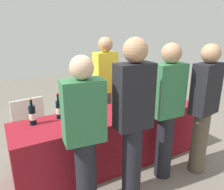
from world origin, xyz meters
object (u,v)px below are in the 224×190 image
at_px(wine_glass_1, 88,116).
at_px(guest_2, 167,108).
at_px(wine_bottle_2, 84,106).
at_px(wine_bottle_6, 149,94).
at_px(menu_board, 29,122).
at_px(wine_bottle_5, 143,95).
at_px(wine_bottle_3, 115,101).
at_px(server_pouring, 106,86).
at_px(wine_glass_3, 145,101).
at_px(wine_glass_0, 75,120).
at_px(wine_bottle_4, 124,99).
at_px(wine_glass_4, 165,100).
at_px(wine_bottle_0, 32,115).
at_px(guest_3, 204,106).
at_px(wine_glass_5, 172,97).
at_px(wine_glass_2, 144,105).
at_px(guest_1, 133,118).
at_px(guest_0, 84,133).
at_px(wine_bottle_1, 59,109).

distance_m(wine_glass_1, guest_2, 0.92).
bearing_deg(wine_bottle_2, wine_bottle_6, 0.77).
bearing_deg(menu_board, wine_glass_1, -75.39).
relative_size(wine_bottle_5, wine_glass_1, 2.25).
height_order(wine_bottle_2, wine_bottle_3, wine_bottle_2).
bearing_deg(server_pouring, wine_glass_3, 107.86).
bearing_deg(wine_glass_0, wine_glass_3, 5.39).
bearing_deg(wine_bottle_4, wine_glass_4, -27.84).
xyz_separation_m(wine_bottle_0, wine_bottle_5, (1.57, -0.02, -0.00)).
height_order(wine_bottle_3, guest_3, guest_3).
height_order(wine_glass_5, guest_2, guest_2).
bearing_deg(guest_3, wine_glass_2, 122.69).
distance_m(wine_bottle_4, wine_bottle_5, 0.34).
distance_m(wine_bottle_2, wine_bottle_5, 0.92).
height_order(wine_bottle_5, guest_1, guest_1).
xyz_separation_m(wine_bottle_2, guest_1, (0.17, -0.86, 0.12)).
xyz_separation_m(wine_glass_3, guest_1, (-0.64, -0.63, 0.13)).
xyz_separation_m(wine_glass_2, guest_3, (0.47, -0.54, 0.08)).
distance_m(wine_glass_3, server_pouring, 0.74).
bearing_deg(wine_bottle_0, wine_glass_5, -8.29).
xyz_separation_m(wine_glass_0, wine_glass_4, (1.33, 0.01, 0.01)).
distance_m(wine_bottle_0, guest_2, 1.56).
bearing_deg(wine_bottle_5, wine_bottle_0, 179.45).
height_order(guest_1, menu_board, guest_1).
xyz_separation_m(wine_bottle_2, wine_glass_2, (0.72, -0.33, -0.02)).
height_order(wine_glass_3, guest_2, guest_2).
bearing_deg(wine_glass_0, wine_glass_4, 0.52).
distance_m(wine_bottle_5, wine_glass_3, 0.23).
xyz_separation_m(wine_glass_0, wine_glass_2, (0.97, 0.00, 0.00)).
distance_m(wine_glass_0, guest_1, 0.69).
bearing_deg(menu_board, guest_1, -74.33).
distance_m(wine_bottle_0, guest_0, 0.81).
distance_m(wine_bottle_2, guest_3, 1.48).
xyz_separation_m(wine_bottle_0, wine_glass_0, (0.40, -0.31, -0.03)).
distance_m(wine_glass_0, menu_board, 1.34).
bearing_deg(wine_glass_3, wine_bottle_4, 143.14).
bearing_deg(wine_glass_2, guest_1, -135.87).
xyz_separation_m(wine_bottle_4, wine_glass_2, (0.14, -0.27, -0.02)).
bearing_deg(wine_glass_5, menu_board, 147.04).
height_order(wine_bottle_3, wine_bottle_6, wine_bottle_6).
relative_size(wine_bottle_4, wine_glass_0, 2.46).
height_order(wine_bottle_2, wine_bottle_6, wine_bottle_2).
bearing_deg(wine_bottle_0, menu_board, 86.11).
xyz_separation_m(wine_bottle_3, wine_bottle_5, (0.47, -0.01, 0.01)).
bearing_deg(wine_bottle_5, wine_bottle_6, 18.26).
bearing_deg(wine_bottle_1, wine_glass_2, -17.70).
relative_size(wine_glass_0, guest_3, 0.08).
bearing_deg(wine_bottle_6, wine_glass_0, -165.28).
height_order(wine_bottle_5, guest_0, guest_0).
bearing_deg(wine_bottle_3, wine_glass_1, -150.28).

